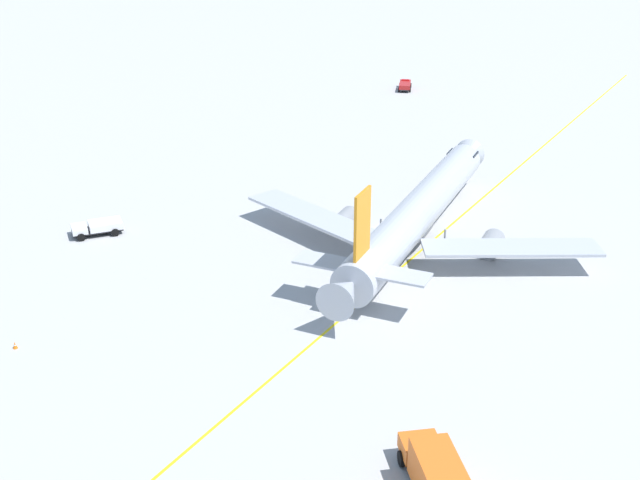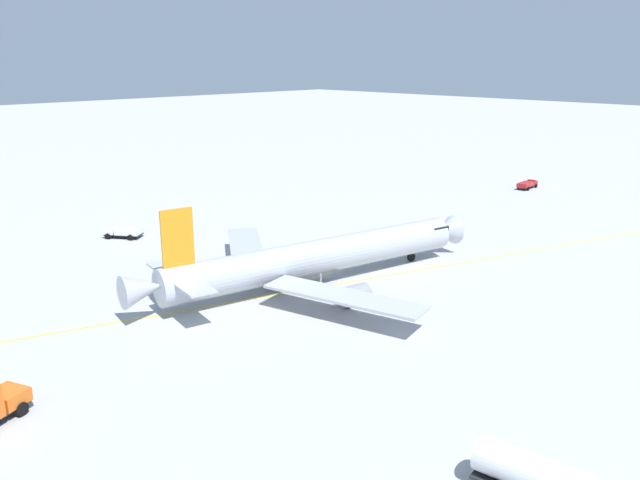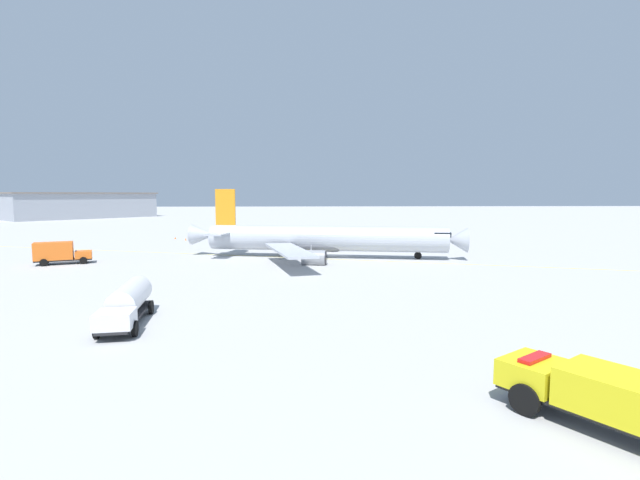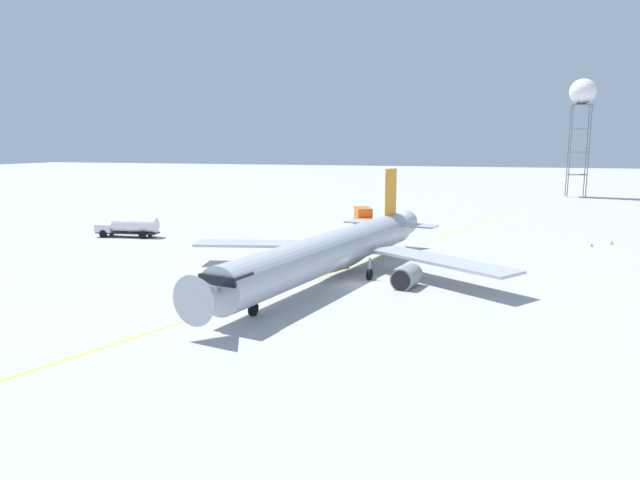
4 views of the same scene
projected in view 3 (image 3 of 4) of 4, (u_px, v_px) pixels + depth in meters
name	position (u px, v px, depth m)	size (l,w,h in m)	color
ground_plane	(334.00, 255.00, 73.33)	(600.00, 600.00, 0.00)	#B2B2B2
airliner_main	(323.00, 240.00, 70.51)	(35.69, 42.37, 10.60)	#B2B7C1
pushback_tug_truck	(290.00, 234.00, 102.11)	(5.47, 4.78, 1.30)	#232326
catering_truck_truck	(59.00, 252.00, 63.66)	(4.85, 7.46, 3.10)	#232326
fire_tender_truck	(638.00, 405.00, 17.82)	(10.01, 8.00, 2.50)	#232326
fuel_tanker_truck	(127.00, 302.00, 34.49)	(9.31, 3.62, 2.87)	#232326
terminal_shed	(83.00, 205.00, 187.53)	(53.78, 51.94, 10.45)	#999EA8
taxiway_centreline	(304.00, 258.00, 70.00)	(59.92, 180.32, 0.01)	yellow
safety_cone_near	(186.00, 239.00, 96.99)	(0.36, 0.36, 0.55)	orange
safety_cone_mid	(175.00, 238.00, 99.73)	(0.36, 0.36, 0.55)	orange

